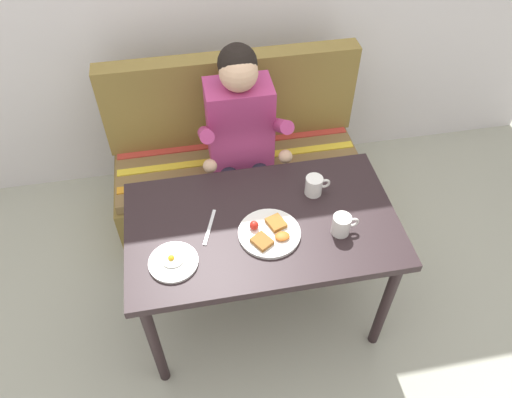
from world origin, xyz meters
The scene contains 9 objects.
ground_plane centered at (0.00, 0.00, 0.00)m, with size 8.00×8.00×0.00m, color #A9AA9A.
table centered at (0.00, 0.00, 0.65)m, with size 1.20×0.70×0.73m.
couch centered at (0.00, 0.76, 0.33)m, with size 1.44×0.56×1.00m.
person centered at (0.01, 0.59, 0.74)m, with size 0.45×0.61×1.21m.
plate_breakfast centered at (0.02, -0.08, 0.74)m, with size 0.27×0.27×0.05m.
plate_eggs centered at (-0.40, -0.15, 0.74)m, with size 0.20×0.20×0.04m.
coffee_mug centered at (0.32, -0.12, 0.78)m, with size 0.12×0.08×0.09m.
coffee_mug_second centered at (0.27, 0.13, 0.78)m, with size 0.12×0.08×0.09m.
knife centered at (-0.23, 0.01, 0.73)m, with size 0.01×0.20×0.01m, color silver.
Camera 1 is at (-0.28, -1.35, 2.37)m, focal length 34.10 mm.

